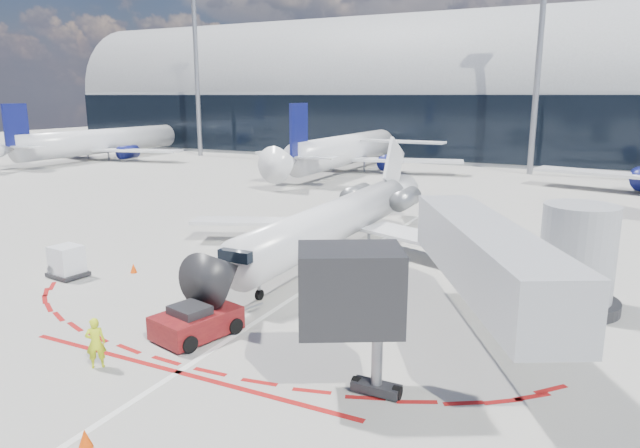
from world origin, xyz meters
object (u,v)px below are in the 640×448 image
at_px(regional_jet, 341,218).
at_px(uld_container, 67,262).
at_px(pushback_tug, 196,322).
at_px(ramp_worker, 96,343).

height_order(regional_jet, uld_container, regional_jet).
height_order(pushback_tug, uld_container, uld_container).
distance_m(pushback_tug, ramp_worker, 4.03).
xyz_separation_m(regional_jet, pushback_tug, (-0.05, -14.08, -1.57)).
height_order(pushback_tug, ramp_worker, ramp_worker).
bearing_deg(pushback_tug, ramp_worker, -97.26).
height_order(regional_jet, ramp_worker, regional_jet).
relative_size(pushback_tug, uld_container, 2.70).
bearing_deg(ramp_worker, uld_container, -78.23).
bearing_deg(regional_jet, uld_container, -135.14).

